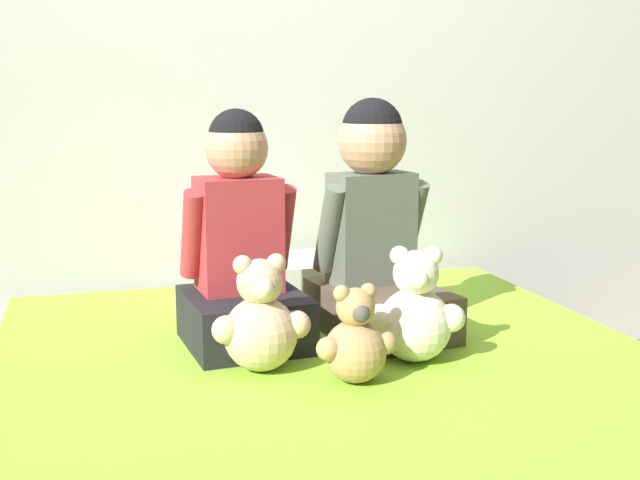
% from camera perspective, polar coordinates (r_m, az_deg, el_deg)
% --- Properties ---
extents(wall_behind_bed, '(8.00, 0.06, 2.50)m').
position_cam_1_polar(wall_behind_bed, '(2.89, -4.98, 14.49)').
color(wall_behind_bed, beige).
rests_on(wall_behind_bed, ground_plane).
extents(bed, '(1.68, 1.92, 0.39)m').
position_cam_1_polar(bed, '(2.02, 1.69, -14.48)').
color(bed, '#997F60').
rests_on(bed, ground_plane).
extents(child_on_left, '(0.33, 0.35, 0.62)m').
position_cam_1_polar(child_on_left, '(2.10, -5.68, -0.61)').
color(child_on_left, black).
rests_on(child_on_left, bed).
extents(child_on_right, '(0.35, 0.44, 0.64)m').
position_cam_1_polar(child_on_right, '(2.20, 3.96, 0.47)').
color(child_on_right, brown).
rests_on(child_on_right, bed).
extents(teddy_bear_held_by_left_child, '(0.24, 0.18, 0.28)m').
position_cam_1_polar(teddy_bear_held_by_left_child, '(1.91, -4.25, -5.86)').
color(teddy_bear_held_by_left_child, '#D1B78E').
rests_on(teddy_bear_held_by_left_child, bed).
extents(teddy_bear_held_by_right_child, '(0.24, 0.18, 0.29)m').
position_cam_1_polar(teddy_bear_held_by_right_child, '(1.99, 6.78, -5.20)').
color(teddy_bear_held_by_right_child, silver).
rests_on(teddy_bear_held_by_right_child, bed).
extents(teddy_bear_between_children, '(0.19, 0.15, 0.23)m').
position_cam_1_polar(teddy_bear_between_children, '(1.84, 2.50, -7.22)').
color(teddy_bear_between_children, tan).
rests_on(teddy_bear_between_children, bed).
extents(pillow_at_headboard, '(0.45, 0.31, 0.11)m').
position_cam_1_polar(pillow_at_headboard, '(2.65, -3.41, -2.63)').
color(pillow_at_headboard, silver).
rests_on(pillow_at_headboard, bed).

